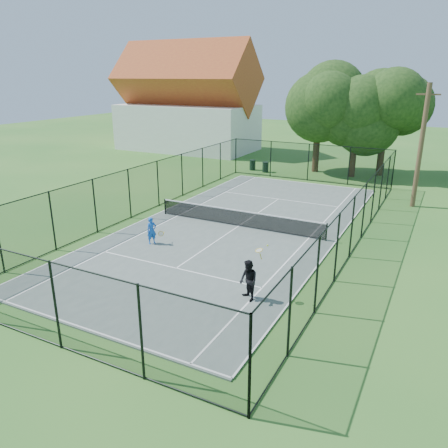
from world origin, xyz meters
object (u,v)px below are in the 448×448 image
at_px(utility_pole, 421,146).
at_px(player_black, 248,280).
at_px(player_blue, 152,231).
at_px(trash_bin_right, 265,167).
at_px(tennis_net, 239,217).
at_px(trash_bin_left, 252,165).

height_order(utility_pole, player_black, utility_pole).
bearing_deg(player_blue, trash_bin_right, 94.65).
bearing_deg(player_black, trash_bin_right, 110.65).
xyz_separation_m(utility_pole, player_black, (-4.35, -16.52, -3.08)).
bearing_deg(tennis_net, player_blue, -121.80).
bearing_deg(tennis_net, trash_bin_right, 106.49).
xyz_separation_m(tennis_net, player_blue, (-2.74, -4.42, 0.17)).
height_order(trash_bin_left, player_blue, player_blue).
distance_m(trash_bin_right, player_black, 23.47).
bearing_deg(trash_bin_left, tennis_net, -69.00).
xyz_separation_m(trash_bin_right, player_black, (8.28, -21.96, 0.40)).
bearing_deg(tennis_net, trash_bin_left, 111.00).
relative_size(tennis_net, trash_bin_left, 10.94).
bearing_deg(trash_bin_left, trash_bin_right, -12.75).
height_order(trash_bin_right, player_black, player_black).
height_order(tennis_net, trash_bin_right, tennis_net).
xyz_separation_m(tennis_net, trash_bin_right, (-4.27, 14.44, -0.12)).
relative_size(trash_bin_left, trash_bin_right, 1.01).
bearing_deg(trash_bin_right, player_blue, -85.35).
distance_m(tennis_net, trash_bin_left, 15.80).
relative_size(trash_bin_left, utility_pole, 0.12).
bearing_deg(player_blue, trash_bin_left, 98.66).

